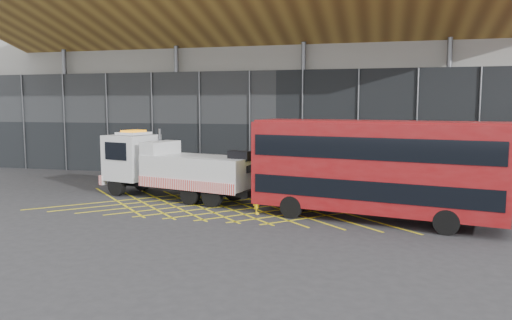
# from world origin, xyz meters

# --- Properties ---
(ground_plane) EXTENTS (120.00, 120.00, 0.00)m
(ground_plane) POSITION_xyz_m (0.00, 0.00, 0.00)
(ground_plane) COLOR #29292B
(road_markings) EXTENTS (19.96, 7.16, 0.01)m
(road_markings) POSITION_xyz_m (1.60, 0.00, 0.01)
(road_markings) COLOR yellow
(road_markings) RESTS_ON ground_plane
(construction_building) EXTENTS (55.00, 23.97, 18.00)m
(construction_building) POSITION_xyz_m (1.92, 18.40, 8.98)
(construction_building) COLOR gray
(construction_building) RESTS_ON ground_plane
(recovery_truck) EXTENTS (11.40, 5.14, 3.98)m
(recovery_truck) POSITION_xyz_m (-2.13, 1.66, 1.84)
(recovery_truck) COLOR black
(recovery_truck) RESTS_ON ground_plane
(bus_towed) EXTENTS (11.85, 5.03, 4.71)m
(bus_towed) POSITION_xyz_m (9.44, -1.41, 2.61)
(bus_towed) COLOR maroon
(bus_towed) RESTS_ON ground_plane
(worker) EXTENTS (0.54, 0.68, 1.63)m
(worker) POSITION_xyz_m (3.78, -1.30, 0.81)
(worker) COLOR yellow
(worker) RESTS_ON ground_plane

